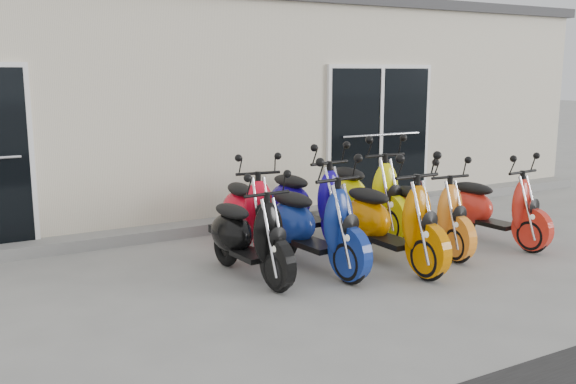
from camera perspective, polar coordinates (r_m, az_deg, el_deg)
name	(u,v)px	position (r m, az deg, el deg)	size (l,w,h in m)	color
ground	(313,263)	(7.51, 2.28, -6.37)	(80.00, 80.00, 0.00)	gray
building	(162,105)	(11.93, -11.10, 7.58)	(14.00, 6.00, 3.20)	beige
roof_cap	(159,9)	(11.97, -11.39, 15.64)	(14.20, 6.20, 0.16)	#3F3F42
front_step	(239,222)	(9.21, -4.38, -2.71)	(14.00, 0.40, 0.15)	gray
door_right	(380,131)	(10.50, 8.15, 5.42)	(2.02, 0.08, 2.22)	black
scooter_front_black	(248,223)	(6.85, -3.53, -2.77)	(0.60, 1.65, 1.22)	black
scooter_front_blue	(313,211)	(7.12, 2.27, -1.72)	(0.66, 1.82, 1.35)	navy
scooter_front_orange_a	(390,208)	(7.35, 9.06, -1.40)	(0.67, 1.85, 1.36)	#CE6E00
scooter_front_orange_b	(429,203)	(8.07, 12.42, -0.94)	(0.60, 1.66, 1.23)	orange
scooter_front_red	(495,197)	(8.66, 17.95, -0.45)	(0.60, 1.65, 1.22)	red
scooter_back_red	(248,200)	(7.98, -3.56, -0.68)	(0.62, 1.71, 1.27)	red
scooter_back_blue	(309,191)	(8.33, 1.85, 0.10)	(0.66, 1.82, 1.35)	#14058C
scooter_back_yellow	(365,183)	(8.77, 6.85, 0.77)	(0.69, 1.91, 1.41)	#EAE507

